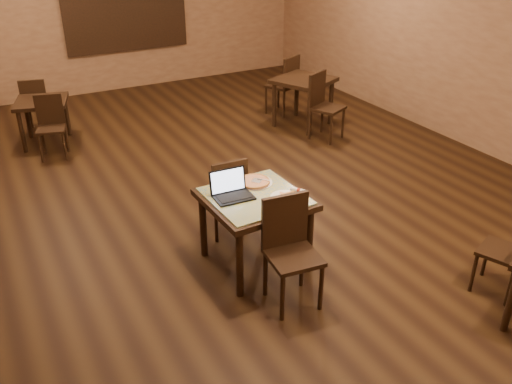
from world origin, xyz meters
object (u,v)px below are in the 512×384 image
other_table_b (42,108)px  pizza_pan (254,182)px  other_table_a_chair_far (286,82)px  other_table_b_chair_far (36,103)px  chair_main_far (227,192)px  other_table_a_chair_near (323,102)px  chair_main_near (289,244)px  other_table_a (303,87)px  tiled_table (255,205)px  laptop (231,189)px  other_table_b_chair_near (51,122)px

other_table_b → pizza_pan: bearing=-55.3°
other_table_a_chair_far → other_table_b_chair_far: other_table_a_chair_far is taller
chair_main_far → pizza_pan: chair_main_far is taller
chair_main_far → other_table_a_chair_near: 3.13m
chair_main_near → other_table_a: size_ratio=0.91×
tiled_table → laptop: 0.28m
tiled_table → pizza_pan: bearing=61.8°
laptop → pizza_pan: bearing=25.7°
other_table_b_chair_far → other_table_b: bearing=108.2°
chair_main_far → other_table_a_chair_far: (2.59, 3.05, 0.06)m
chair_main_near → pizza_pan: size_ratio=2.75×
other_table_b → other_table_a_chair_near: bearing=-9.5°
laptop → other_table_a_chair_near: laptop is taller
other_table_a_chair_near → other_table_b_chair_far: (-3.79, 2.29, -0.07)m
tiled_table → other_table_b: 4.44m
other_table_a_chair_far → other_table_b: bearing=-33.4°
chair_main_far → pizza_pan: 0.48m
tiled_table → other_table_a_chair_near: other_table_a_chair_near is taller
pizza_pan → chair_main_near: bearing=-97.4°
tiled_table → other_table_a: bearing=48.7°
other_table_a_chair_far → other_table_b: 3.89m
chair_main_far → other_table_b_chair_near: 3.36m
other_table_a_chair_far → chair_main_far: bearing=25.1°
other_table_a → other_table_b_chair_far: (-3.83, 1.70, -0.15)m
tiled_table → pizza_pan: 0.29m
other_table_a_chair_far → other_table_a_chair_near: bearing=61.9°
other_table_a → other_table_b: size_ratio=1.24×
chair_main_near → other_table_a_chair_near: size_ratio=0.99×
tiled_table → other_table_b_chair_near: 3.95m
tiled_table → other_table_a_chair_near: (2.51, 2.48, -0.09)m
other_table_a → other_table_a_chair_near: 0.60m
chair_main_near → pizza_pan: bearing=89.0°
other_table_a_chair_near → other_table_a_chair_far: bearing=61.9°
laptop → other_table_b: laptop is taller
other_table_a → laptop: bearing=-157.4°
laptop → other_table_a_chair_far: (2.79, 3.56, -0.26)m
laptop → tiled_table: bearing=-25.1°
chair_main_far → other_table_b_chair_far: bearing=-71.0°
chair_main_far → other_table_a_chair_far: other_table_a_chair_far is taller
other_table_a_chair_near → other_table_b: other_table_a_chair_near is taller
pizza_pan → other_table_b_chair_near: (-1.36, 3.51, -0.27)m
tiled_table → laptop: size_ratio=2.55×
pizza_pan → chair_main_far: bearing=107.9°
pizza_pan → other_table_b: size_ratio=0.41×
chair_main_far → other_table_b_chair_far: chair_main_far is taller
chair_main_near → other_table_b: size_ratio=1.12×
other_table_a → other_table_a_chair_near: other_table_a_chair_near is taller
other_table_a → chair_main_near: bearing=-149.1°
chair_main_near → other_table_a_chair_far: bearing=65.4°
laptop → other_table_b_chair_near: 3.80m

